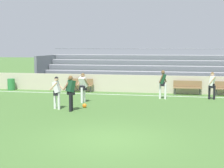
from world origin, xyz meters
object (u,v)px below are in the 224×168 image
bench_near_wall_gap (187,86)px  player_white_deep_cover (83,85)px  trash_bin (11,84)px  player_white_on_ball (212,83)px  bleacher_stand (144,70)px  bench_far_right (80,84)px  player_dark_wide_left (71,90)px  soccer_ball (85,106)px  player_dark_dropping_back (163,82)px  player_white_pressing_high (57,90)px

bench_near_wall_gap → player_white_deep_cover: player_white_deep_cover is taller
trash_bin → player_white_on_ball: size_ratio=0.50×
bleacher_stand → bench_far_right: bleacher_stand is taller
player_white_on_ball → bleacher_stand: bearing=130.4°
bench_far_right → player_dark_wide_left: (1.59, -6.71, 0.48)m
bench_far_right → soccer_ball: (1.99, -5.76, -0.44)m
player_dark_dropping_back → bleacher_stand: bearing=106.8°
player_white_on_ball → soccer_ball: size_ratio=7.31×
player_white_on_ball → player_dark_dropping_back: bearing=-172.5°
bench_far_right → player_dark_wide_left: size_ratio=1.05×
bench_near_wall_gap → player_white_deep_cover: size_ratio=1.11×
player_white_deep_cover → player_white_on_ball: (7.11, 2.53, -0.01)m
bench_far_right → player_white_on_ball: size_ratio=1.12×
player_dark_dropping_back → bench_near_wall_gap: bearing=54.0°
player_white_pressing_high → soccer_ball: (1.24, 0.62, -0.85)m
bleacher_stand → bench_far_right: 5.49m
bench_far_right → trash_bin: bearing=-179.4°
bench_far_right → player_white_deep_cover: size_ratio=1.11×
bleacher_stand → trash_bin: bleacher_stand is taller
bench_near_wall_gap → player_white_pressing_high: (-6.45, -6.39, 0.41)m
player_dark_wide_left → player_white_on_ball: size_ratio=1.07×
player_dark_wide_left → soccer_ball: size_ratio=7.79×
player_dark_dropping_back → soccer_ball: player_dark_dropping_back is taller
bench_near_wall_gap → player_white_on_ball: 2.19m
bleacher_stand → player_white_pressing_high: bearing=-107.8°
bench_far_right → player_white_on_ball: 8.73m
bench_far_right → player_white_on_ball: (8.56, -1.67, 0.40)m
bench_far_right → player_dark_dropping_back: size_ratio=1.06×
player_white_pressing_high → player_white_deep_cover: 2.30m
bench_near_wall_gap → soccer_ball: (-5.21, -5.76, -0.44)m
bleacher_stand → player_white_pressing_high: bleacher_stand is taller
player_dark_wide_left → soccer_ball: player_dark_wide_left is taller
bleacher_stand → player_white_on_ball: size_ratio=9.97×
bench_near_wall_gap → trash_bin: size_ratio=2.22×
bench_far_right → trash_bin: bench_far_right is taller
trash_bin → player_dark_wide_left: bearing=-44.8°
player_white_deep_cover → soccer_ball: (0.54, -1.57, -0.85)m
bench_far_right → player_white_on_ball: player_white_on_ball is taller
bench_near_wall_gap → player_white_pressing_high: size_ratio=1.11×
bleacher_stand → trash_bin: bearing=-157.5°
bleacher_stand → player_white_deep_cover: bleacher_stand is taller
player_dark_wide_left → bleacher_stand: bearing=77.1°
bench_far_right → player_dark_wide_left: 6.91m
player_dark_wide_left → player_white_pressing_high: 0.90m
bleacher_stand → player_white_pressing_high: 10.60m
player_white_deep_cover → trash_bin: bearing=147.7°
player_white_on_ball → soccer_ball: 7.79m
trash_bin → player_white_pressing_high: player_white_pressing_high is taller
player_white_pressing_high → bleacher_stand: bearing=72.2°
soccer_ball → player_white_on_ball: bearing=31.9°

